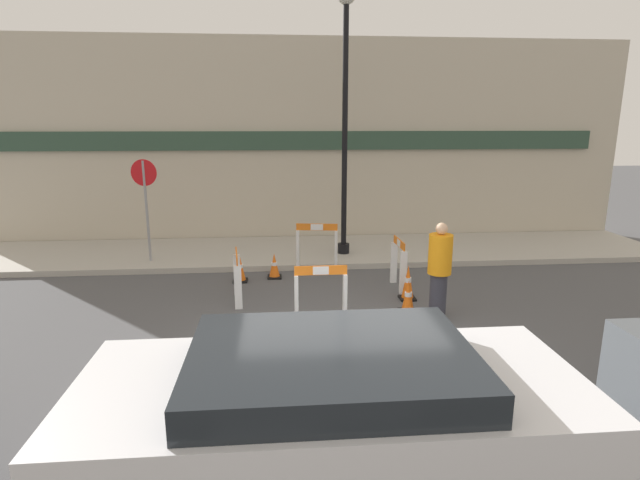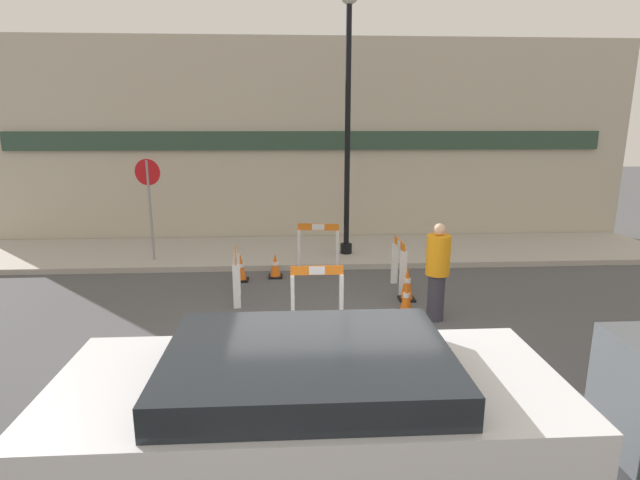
# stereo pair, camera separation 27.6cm
# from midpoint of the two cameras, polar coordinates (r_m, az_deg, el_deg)

# --- Properties ---
(ground_plane) EXTENTS (60.00, 60.00, 0.00)m
(ground_plane) POSITION_cam_midpoint_polar(r_m,az_deg,el_deg) (7.21, 0.65, -13.90)
(ground_plane) COLOR #4C4C4F
(sidewalk_slab) EXTENTS (18.00, 2.95, 0.13)m
(sidewalk_slab) POSITION_cam_midpoint_polar(r_m,az_deg,el_deg) (12.79, -1.92, -1.29)
(sidewalk_slab) COLOR #ADA89E
(sidewalk_slab) RESTS_ON ground_plane
(storefront_facade) EXTENTS (18.00, 0.22, 5.50)m
(storefront_facade) POSITION_cam_midpoint_polar(r_m,az_deg,el_deg) (13.92, -2.35, 11.11)
(storefront_facade) COLOR #BCB29E
(storefront_facade) RESTS_ON ground_plane
(streetlamp_post) EXTENTS (0.44, 0.44, 6.13)m
(streetlamp_post) POSITION_cam_midpoint_polar(r_m,az_deg,el_deg) (11.98, 2.22, 16.78)
(streetlamp_post) COLOR black
(streetlamp_post) RESTS_ON sidewalk_slab
(stop_sign) EXTENTS (0.59, 0.12, 2.35)m
(stop_sign) POSITION_cam_midpoint_polar(r_m,az_deg,el_deg) (12.08, -19.95, 4.98)
(stop_sign) COLOR gray
(stop_sign) RESTS_ON sidewalk_slab
(barricade_0) EXTENTS (0.84, 0.13, 1.08)m
(barricade_0) POSITION_cam_midpoint_polar(r_m,az_deg,el_deg) (8.05, -0.90, -6.39)
(barricade_0) COLOR white
(barricade_0) RESTS_ON ground_plane
(barricade_1) EXTENTS (0.15, 0.78, 1.02)m
(barricade_1) POSITION_cam_midpoint_polar(r_m,az_deg,el_deg) (10.16, 8.20, -2.54)
(barricade_1) COLOR white
(barricade_1) RESTS_ON ground_plane
(barricade_2) EXTENTS (0.92, 0.25, 1.12)m
(barricade_2) POSITION_cam_midpoint_polar(r_m,az_deg,el_deg) (11.09, -1.07, -0.70)
(barricade_2) COLOR white
(barricade_2) RESTS_ON ground_plane
(barricade_3) EXTENTS (0.21, 0.82, 0.97)m
(barricade_3) POSITION_cam_midpoint_polar(r_m,az_deg,el_deg) (9.45, -10.26, -3.98)
(barricade_3) COLOR white
(barricade_3) RESTS_ON ground_plane
(traffic_cone_0) EXTENTS (0.30, 0.30, 0.59)m
(traffic_cone_0) POSITION_cam_midpoint_polar(r_m,az_deg,el_deg) (10.69, -9.87, -3.25)
(traffic_cone_0) COLOR black
(traffic_cone_0) RESTS_ON ground_plane
(traffic_cone_1) EXTENTS (0.30, 0.30, 0.68)m
(traffic_cone_1) POSITION_cam_midpoint_polar(r_m,az_deg,el_deg) (9.60, 9.20, -4.86)
(traffic_cone_1) COLOR black
(traffic_cone_1) RESTS_ON ground_plane
(traffic_cone_2) EXTENTS (0.30, 0.30, 0.54)m
(traffic_cone_2) POSITION_cam_midpoint_polar(r_m,az_deg,el_deg) (10.84, -5.97, -3.00)
(traffic_cone_2) COLOR black
(traffic_cone_2) RESTS_ON ground_plane
(traffic_cone_3) EXTENTS (0.30, 0.30, 0.59)m
(traffic_cone_3) POSITION_cam_midpoint_polar(r_m,az_deg,el_deg) (8.96, 9.17, -6.48)
(traffic_cone_3) COLOR black
(traffic_cone_3) RESTS_ON ground_plane
(person_worker) EXTENTS (0.55, 0.55, 1.68)m
(person_worker) POSITION_cam_midpoint_polar(r_m,az_deg,el_deg) (8.62, 12.60, -3.21)
(person_worker) COLOR #33333D
(person_worker) RESTS_ON ground_plane
(parked_car_1) EXTENTS (3.93, 1.86, 1.63)m
(parked_car_1) POSITION_cam_midpoint_polar(r_m,az_deg,el_deg) (4.23, -0.75, -20.89)
(parked_car_1) COLOR silver
(parked_car_1) RESTS_ON ground_plane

